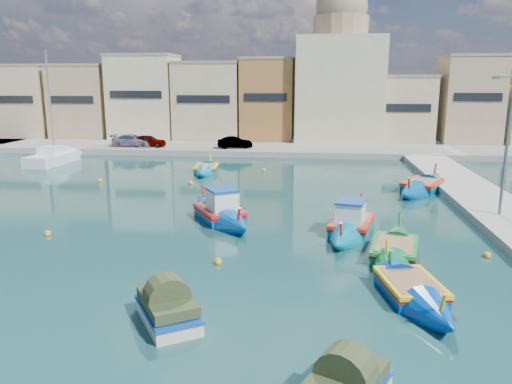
% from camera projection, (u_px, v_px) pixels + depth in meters
% --- Properties ---
extents(ground, '(160.00, 160.00, 0.00)m').
position_uv_depth(ground, '(158.00, 246.00, 23.75)').
color(ground, '#113535').
rests_on(ground, ground).
extents(north_quay, '(80.00, 8.00, 0.60)m').
position_uv_depth(north_quay, '(248.00, 149.00, 54.68)').
color(north_quay, gray).
rests_on(north_quay, ground).
extents(north_townhouses, '(83.20, 7.87, 10.19)m').
position_uv_depth(north_townhouses, '(310.00, 103.00, 60.02)').
color(north_townhouses, tan).
rests_on(north_townhouses, ground).
extents(church_block, '(10.00, 10.00, 19.10)m').
position_uv_depth(church_block, '(339.00, 74.00, 59.51)').
color(church_block, '#C4B993').
rests_on(church_block, ground).
extents(quay_street_lamp, '(1.18, 0.16, 8.00)m').
position_uv_depth(quay_street_lamp, '(506.00, 145.00, 26.61)').
color(quay_street_lamp, '#595B60').
rests_on(quay_street_lamp, ground).
extents(parked_cars, '(15.53, 2.15, 1.32)m').
position_uv_depth(parked_cars, '(162.00, 141.00, 54.08)').
color(parked_cars, '#4C1919').
rests_on(parked_cars, north_quay).
extents(luzzu_turquoise_cabin, '(3.78, 8.74, 2.74)m').
position_uv_depth(luzzu_turquoise_cabin, '(351.00, 225.00, 25.95)').
color(luzzu_turquoise_cabin, '#0080A5').
rests_on(luzzu_turquoise_cabin, ground).
extents(luzzu_blue_cabin, '(5.91, 8.11, 2.92)m').
position_uv_depth(luzzu_blue_cabin, '(220.00, 214.00, 28.06)').
color(luzzu_blue_cabin, '#004BA2').
rests_on(luzzu_blue_cabin, ground).
extents(luzzu_cyan_mid, '(5.97, 8.89, 2.64)m').
position_uv_depth(luzzu_cyan_mid, '(422.00, 187.00, 35.51)').
color(luzzu_cyan_mid, '#005398').
rests_on(luzzu_cyan_mid, ground).
extents(luzzu_green, '(2.20, 6.98, 2.17)m').
position_uv_depth(luzzu_green, '(207.00, 169.00, 42.72)').
color(luzzu_green, '#0071A0').
rests_on(luzzu_green, ground).
extents(luzzu_blue_south, '(3.54, 8.25, 2.32)m').
position_uv_depth(luzzu_blue_south, '(394.00, 252.00, 22.21)').
color(luzzu_blue_south, '#0A703A').
rests_on(luzzu_blue_south, ground).
extents(luzzu_cyan_south, '(3.19, 7.46, 2.25)m').
position_uv_depth(luzzu_cyan_south, '(410.00, 290.00, 18.17)').
color(luzzu_cyan_south, '#0042AD').
rests_on(luzzu_cyan_south, ground).
extents(tender_near, '(2.84, 3.25, 1.41)m').
position_uv_depth(tender_near, '(168.00, 310.00, 16.15)').
color(tender_near, beige).
rests_on(tender_near, ground).
extents(yacht_north, '(2.96, 8.56, 11.24)m').
position_uv_depth(yacht_north, '(63.00, 157.00, 48.45)').
color(yacht_north, white).
rests_on(yacht_north, ground).
extents(mooring_buoys, '(24.61, 22.69, 0.36)m').
position_uv_depth(mooring_buoys, '(210.00, 206.00, 30.85)').
color(mooring_buoys, gold).
rests_on(mooring_buoys, ground).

